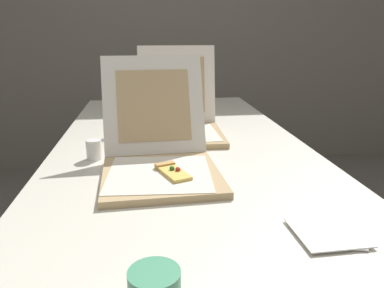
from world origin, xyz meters
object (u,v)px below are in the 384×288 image
(pizza_box_front, at_px, (160,158))
(napkin_pile, at_px, (329,232))
(cup_white_far, at_px, (125,121))
(table, at_px, (182,157))
(cup_white_near_center, at_px, (94,149))
(pizza_box_middle, at_px, (180,123))

(pizza_box_front, distance_m, napkin_pile, 0.56)
(cup_white_far, relative_size, napkin_pile, 0.44)
(pizza_box_front, bearing_deg, table, 67.54)
(napkin_pile, bearing_deg, pizza_box_front, 130.48)
(table, relative_size, cup_white_near_center, 30.43)
(pizza_box_front, distance_m, cup_white_far, 0.60)
(pizza_box_front, relative_size, napkin_pile, 3.19)
(cup_white_far, bearing_deg, napkin_pile, -63.77)
(table, relative_size, pizza_box_middle, 4.96)
(table, relative_size, cup_white_far, 30.43)
(pizza_box_middle, distance_m, cup_white_near_center, 0.44)
(cup_white_far, distance_m, napkin_pile, 1.13)
(pizza_box_front, bearing_deg, napkin_pile, -52.35)
(pizza_box_middle, bearing_deg, cup_white_far, 151.42)
(pizza_box_front, height_order, napkin_pile, pizza_box_front)
(table, height_order, pizza_box_front, pizza_box_front)
(pizza_box_front, height_order, cup_white_near_center, pizza_box_front)
(pizza_box_front, xyz_separation_m, napkin_pile, (0.36, -0.42, -0.05))
(pizza_box_middle, bearing_deg, cup_white_near_center, -138.29)
(table, xyz_separation_m, cup_white_far, (-0.23, 0.32, 0.08))
(cup_white_far, height_order, napkin_pile, cup_white_far)
(pizza_box_front, height_order, cup_white_far, pizza_box_front)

